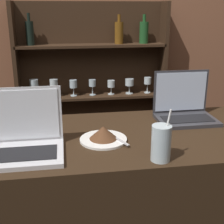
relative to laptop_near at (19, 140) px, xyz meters
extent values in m
cube|color=brown|center=(0.45, 1.44, 0.23)|extent=(7.00, 0.06, 2.70)
cube|color=#332114|center=(-0.17, 1.32, -0.29)|extent=(0.03, 0.18, 1.66)
cube|color=#332114|center=(1.00, 1.32, -0.29)|extent=(0.03, 0.18, 1.66)
cube|color=#332114|center=(0.41, 1.40, -0.29)|extent=(1.21, 0.02, 1.66)
cube|color=#332114|center=(0.41, 1.32, -0.62)|extent=(1.17, 0.18, 0.02)
cube|color=#332114|center=(0.41, 1.32, -0.21)|extent=(1.17, 0.18, 0.02)
cube|color=#332114|center=(0.41, 1.32, 0.20)|extent=(1.17, 0.18, 0.02)
cylinder|color=silver|center=(-0.05, 1.32, -0.20)|extent=(0.06, 0.06, 0.01)
cylinder|color=silver|center=(-0.05, 1.32, -0.16)|extent=(0.01, 0.01, 0.08)
cylinder|color=silver|center=(-0.05, 1.32, -0.08)|extent=(0.07, 0.07, 0.07)
cylinder|color=silver|center=(0.10, 1.32, -0.20)|extent=(0.06, 0.06, 0.01)
cylinder|color=silver|center=(0.10, 1.32, -0.16)|extent=(0.01, 0.01, 0.08)
cylinder|color=silver|center=(0.10, 1.32, -0.09)|extent=(0.06, 0.06, 0.06)
cylinder|color=silver|center=(0.26, 1.32, -0.20)|extent=(0.05, 0.05, 0.01)
cylinder|color=silver|center=(0.26, 1.32, -0.16)|extent=(0.01, 0.01, 0.06)
cylinder|color=silver|center=(0.26, 1.32, -0.10)|extent=(0.06, 0.06, 0.06)
cylinder|color=silver|center=(0.41, 1.32, -0.20)|extent=(0.05, 0.05, 0.01)
cylinder|color=silver|center=(0.41, 1.32, -0.16)|extent=(0.01, 0.01, 0.07)
cylinder|color=silver|center=(0.41, 1.32, -0.10)|extent=(0.06, 0.06, 0.06)
cylinder|color=silver|center=(0.57, 1.32, -0.20)|extent=(0.05, 0.05, 0.01)
cylinder|color=silver|center=(0.57, 1.32, -0.17)|extent=(0.01, 0.01, 0.06)
cylinder|color=silver|center=(0.57, 1.32, -0.11)|extent=(0.06, 0.06, 0.06)
cylinder|color=silver|center=(0.72, 1.32, -0.20)|extent=(0.06, 0.06, 0.01)
cylinder|color=silver|center=(0.72, 1.32, -0.16)|extent=(0.01, 0.01, 0.06)
cylinder|color=silver|center=(0.72, 1.32, -0.10)|extent=(0.07, 0.07, 0.06)
cylinder|color=silver|center=(0.88, 1.32, -0.20)|extent=(0.05, 0.05, 0.01)
cylinder|color=silver|center=(0.88, 1.32, -0.16)|extent=(0.01, 0.01, 0.07)
cylinder|color=silver|center=(0.88, 1.32, -0.09)|extent=(0.06, 0.06, 0.06)
cylinder|color=black|center=(-0.05, 1.32, 0.30)|extent=(0.06, 0.06, 0.18)
cylinder|color=black|center=(-0.05, 1.32, 0.42)|extent=(0.02, 0.02, 0.06)
cylinder|color=brown|center=(0.63, 1.32, 0.30)|extent=(0.07, 0.07, 0.17)
cylinder|color=brown|center=(0.63, 1.32, 0.41)|extent=(0.02, 0.02, 0.06)
cylinder|color=#1E4C23|center=(0.83, 1.32, 0.30)|extent=(0.07, 0.07, 0.17)
cylinder|color=#1E4C23|center=(0.83, 1.32, 0.41)|extent=(0.03, 0.03, 0.06)
cube|color=silver|center=(0.00, -0.04, -0.05)|extent=(0.34, 0.23, 0.02)
cube|color=black|center=(0.00, -0.05, -0.04)|extent=(0.29, 0.13, 0.00)
cube|color=silver|center=(0.00, 0.07, 0.08)|extent=(0.34, 0.00, 0.23)
cube|color=white|center=(0.00, 0.07, 0.08)|extent=(0.31, 0.01, 0.21)
cube|color=#333338|center=(0.78, 0.23, -0.05)|extent=(0.29, 0.21, 0.02)
cube|color=black|center=(0.78, 0.22, -0.04)|extent=(0.25, 0.11, 0.00)
cube|color=#333338|center=(0.78, 0.34, 0.07)|extent=(0.29, 0.00, 0.22)
cube|color=silver|center=(0.78, 0.33, 0.07)|extent=(0.27, 0.01, 0.20)
cylinder|color=white|center=(0.34, 0.07, -0.05)|extent=(0.20, 0.20, 0.01)
cone|color=#51301C|center=(0.34, 0.07, -0.02)|extent=(0.12, 0.12, 0.06)
cube|color=#B7B7BC|center=(0.40, 0.05, -0.04)|extent=(0.08, 0.16, 0.00)
cylinder|color=silver|center=(0.53, -0.15, 0.01)|extent=(0.07, 0.07, 0.14)
cylinder|color=white|center=(0.54, -0.15, 0.04)|extent=(0.04, 0.01, 0.20)
camera|label=1|loc=(0.19, -1.16, 0.49)|focal=50.00mm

